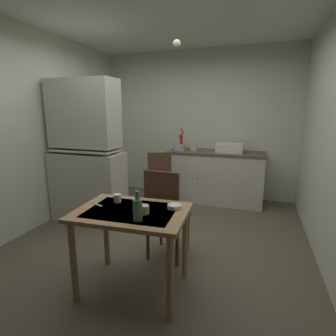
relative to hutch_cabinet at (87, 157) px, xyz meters
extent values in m
plane|color=brown|center=(1.22, -0.38, -0.94)|extent=(5.20, 5.20, 0.00)
cube|color=beige|center=(1.22, 1.77, 0.39)|extent=(3.63, 0.10, 2.66)
cube|color=beige|center=(-0.59, -0.38, 0.39)|extent=(0.10, 4.30, 2.66)
cube|color=beige|center=(0.00, 0.00, -0.44)|extent=(1.05, 0.48, 1.01)
cube|color=beige|center=(0.00, 0.00, 0.61)|extent=(0.96, 0.40, 0.93)
cube|color=beige|center=(0.00, -0.02, 0.10)|extent=(0.94, 0.43, 0.02)
cube|color=beige|center=(1.63, 1.40, -0.51)|extent=(1.63, 0.60, 0.87)
cube|color=brown|center=(1.63, 1.40, -0.06)|extent=(1.66, 0.63, 0.03)
sphere|color=#2D2823|center=(1.39, 1.09, -0.47)|extent=(0.02, 0.02, 0.02)
cube|color=silver|center=(1.86, 1.40, 0.03)|extent=(0.44, 0.34, 0.15)
cube|color=black|center=(1.86, 1.40, 0.10)|extent=(0.38, 0.28, 0.01)
cylinder|color=#B21E19|center=(0.99, 1.45, 0.09)|extent=(0.05, 0.05, 0.28)
cylinder|color=#B21E19|center=(0.99, 1.38, 0.19)|extent=(0.03, 0.12, 0.03)
cylinder|color=red|center=(0.99, 1.51, 0.28)|extent=(0.02, 0.16, 0.12)
cylinder|color=#9EB2C6|center=(0.98, 1.35, 0.00)|extent=(0.21, 0.21, 0.10)
cylinder|color=beige|center=(1.24, 1.41, 0.03)|extent=(0.13, 0.13, 0.15)
cube|color=#AA8054|center=(1.31, -1.21, -0.20)|extent=(0.99, 0.73, 0.04)
cube|color=white|center=(1.31, -1.21, -0.19)|extent=(0.78, 0.57, 0.00)
cylinder|color=#A27A52|center=(0.91, -1.51, -0.58)|extent=(0.06, 0.06, 0.72)
cylinder|color=#A77A55|center=(1.74, -1.46, -0.58)|extent=(0.06, 0.06, 0.72)
cylinder|color=#A58154|center=(0.87, -0.95, -0.58)|extent=(0.06, 0.06, 0.72)
cylinder|color=#AA804F|center=(1.71, -0.90, -0.58)|extent=(0.06, 0.06, 0.72)
cube|color=#4F3622|center=(1.43, -0.57, -0.50)|extent=(0.43, 0.43, 0.03)
cube|color=#513325|center=(1.41, -0.75, -0.21)|extent=(0.38, 0.05, 0.54)
cylinder|color=#4F3622|center=(1.61, -0.41, -0.73)|extent=(0.04, 0.04, 0.43)
cylinder|color=#4F3622|center=(1.27, -0.39, -0.73)|extent=(0.04, 0.04, 0.43)
cylinder|color=#4F3622|center=(1.58, -0.75, -0.73)|extent=(0.04, 0.04, 0.43)
cylinder|color=#4F3622|center=(1.24, -0.72, -0.73)|extent=(0.04, 0.04, 0.43)
cube|color=#4E3427|center=(0.77, 0.91, -0.49)|extent=(0.51, 0.51, 0.03)
cube|color=#523623|center=(0.84, 0.73, -0.24)|extent=(0.37, 0.15, 0.47)
cylinder|color=#4E3427|center=(0.88, 1.12, -0.72)|extent=(0.04, 0.04, 0.44)
cylinder|color=#4E3427|center=(0.56, 1.01, -0.72)|extent=(0.04, 0.04, 0.44)
cylinder|color=#4E3427|center=(0.99, 0.80, -0.72)|extent=(0.04, 0.04, 0.44)
cylinder|color=#4E3427|center=(0.67, 0.69, -0.72)|extent=(0.04, 0.04, 0.44)
cylinder|color=white|center=(1.64, -1.05, -0.17)|extent=(0.12, 0.12, 0.03)
cylinder|color=beige|center=(1.44, -1.24, -0.15)|extent=(0.08, 0.08, 0.07)
cylinder|color=white|center=(1.09, -1.06, -0.15)|extent=(0.07, 0.07, 0.08)
cylinder|color=#4C7F56|center=(1.45, -1.38, -0.10)|extent=(0.07, 0.07, 0.17)
cylinder|color=#4C7F56|center=(1.45, -1.38, 0.02)|extent=(0.03, 0.03, 0.07)
cube|color=silver|center=(1.25, -0.99, -0.18)|extent=(0.17, 0.11, 0.00)
cube|color=beige|center=(0.95, -1.19, -0.18)|extent=(0.14, 0.06, 0.00)
sphere|color=#F9EFCC|center=(1.42, -0.27, 1.34)|extent=(0.08, 0.08, 0.08)
camera|label=1|loc=(2.29, -3.12, 0.66)|focal=28.04mm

